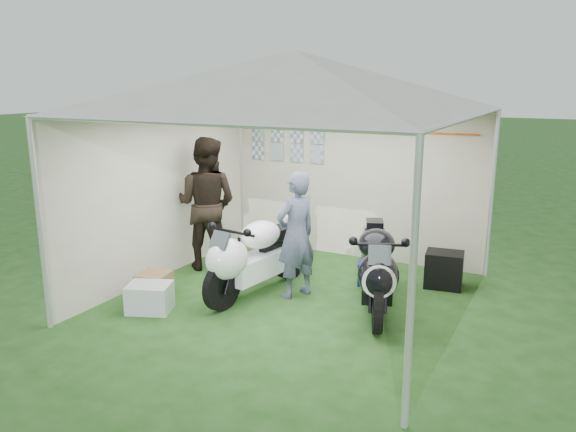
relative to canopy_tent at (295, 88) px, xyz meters
The scene contains 10 objects.
ground 2.58m from the canopy_tent, 89.22° to the right, with size 80.00×80.00×0.00m, color #1E4816.
canopy_tent is the anchor object (origin of this frame).
motorcycle_white 2.10m from the canopy_tent, 160.75° to the right, with size 0.61×1.96×0.96m.
motorcycle_black 2.28m from the canopy_tent, ahead, with size 0.96×1.90×0.98m.
paddock_stand 2.68m from the canopy_tent, 51.63° to the left, with size 0.40×0.25×0.30m, color #0C1EAC.
person_dark_jacket 2.36m from the canopy_tent, 164.21° to the left, with size 0.92×0.72×1.90m, color black.
person_blue_jacket 1.78m from the canopy_tent, 97.19° to the left, with size 0.58×0.38×1.59m, color slate.
equipment_box 3.08m from the canopy_tent, 38.26° to the left, with size 0.47×0.38×0.47m, color black.
crate_0 2.99m from the canopy_tent, 138.51° to the right, with size 0.49×0.38×0.33m, color silver.
crate_1 2.98m from the canopy_tent, 151.93° to the right, with size 0.37×0.37×0.33m, color olive.
Camera 1 is at (2.99, -5.89, 2.64)m, focal length 35.00 mm.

